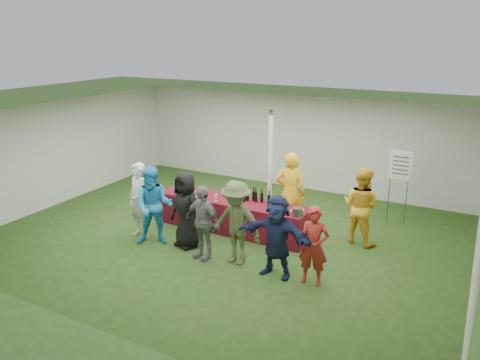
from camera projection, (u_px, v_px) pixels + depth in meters
The scene contains 18 objects.
ground at pixel (227, 235), 10.59m from camera, with size 60.00×60.00×0.00m, color #284719.
tent at pixel (270, 168), 10.96m from camera, with size 10.00×10.00×10.00m.
serving_table at pixel (232, 215), 10.74m from camera, with size 3.60×0.80×0.75m, color maroon.
wine_bottles at pixel (257, 197), 10.45m from camera, with size 0.60×0.15×0.32m.
wine_glasses at pixel (209, 195), 10.59m from camera, with size 2.76×0.11×0.16m.
water_bottle at pixel (233, 194), 10.67m from camera, with size 0.07×0.07×0.23m.
bar_towel at pixel (297, 210), 9.97m from camera, with size 0.25×0.18×0.03m, color white.
dump_bucket at pixel (297, 212), 9.67m from camera, with size 0.23×0.23×0.18m, color slate.
wine_list_sign at pixel (400, 171), 10.84m from camera, with size 0.50×0.03×1.80m.
staff_pourer at pixel (290, 193), 10.46m from camera, with size 0.69×0.45×1.90m, color gold.
staff_back at pixel (361, 206), 9.98m from camera, with size 0.82×0.64×1.69m, color gold.
customer_0 at pixel (139, 201), 10.27m from camera, with size 0.62×0.41×1.71m, color silver.
customer_1 at pixel (154, 206), 9.93m from camera, with size 0.83×0.65×1.72m, color #2296D5.
customer_2 at pixel (186, 210), 9.82m from camera, with size 0.80×0.52×1.64m, color black.
customer_3 at pixel (203, 222), 9.32m from camera, with size 0.90×0.38×1.54m, color slate.
customer_4 at pixel (236, 223), 9.08m from camera, with size 1.10×0.63×1.70m, color #48532E.
customer_5 at pixel (277, 236), 8.62m from camera, with size 1.48×0.47×1.59m, color #182142.
customer_6 at pixel (314, 246), 8.35m from camera, with size 0.54×0.35×1.47m, color maroon.
Camera 1 is at (4.85, -8.43, 4.37)m, focal length 35.00 mm.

